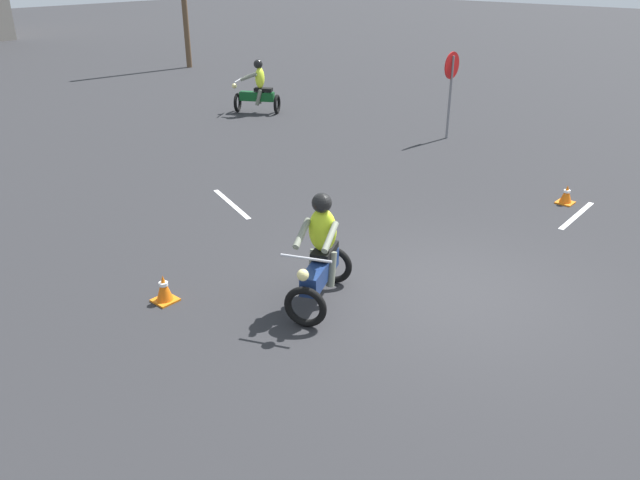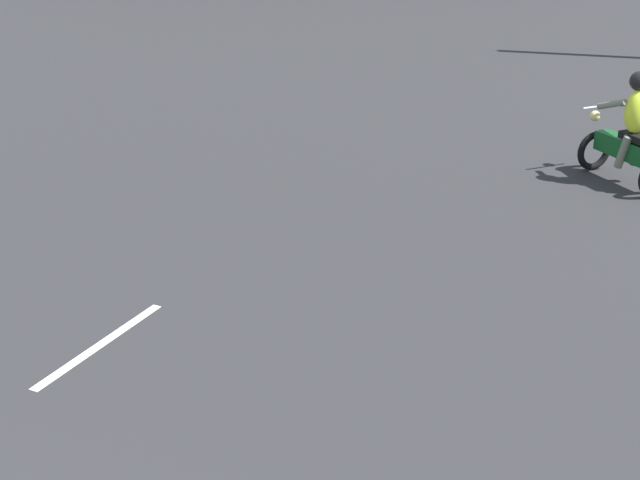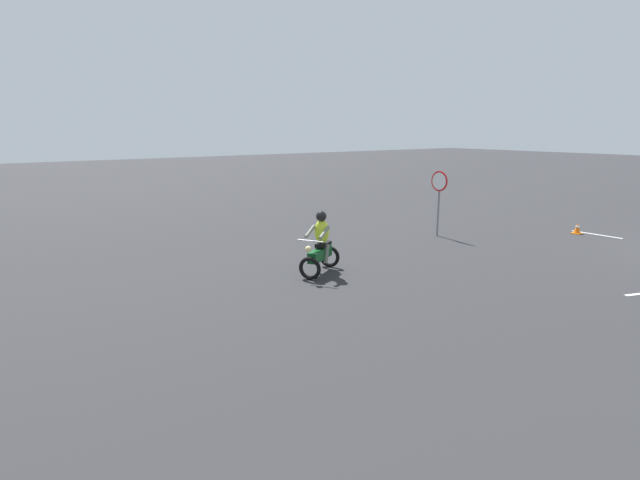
# 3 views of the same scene
# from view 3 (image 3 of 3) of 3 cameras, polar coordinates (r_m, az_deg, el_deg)

# --- Properties ---
(motorcycle_rider_background) EXTENTS (1.23, 1.51, 1.66)m
(motorcycle_rider_background) POSITION_cam_3_polar(r_m,az_deg,el_deg) (13.09, 0.06, -0.71)
(motorcycle_rider_background) COLOR black
(motorcycle_rider_background) RESTS_ON ground
(stop_sign) EXTENTS (0.70, 0.08, 2.30)m
(stop_sign) POSITION_cam_3_polar(r_m,az_deg,el_deg) (17.99, 13.45, 5.56)
(stop_sign) COLOR slate
(stop_sign) RESTS_ON ground
(traffic_cone_near_right) EXTENTS (0.32, 0.32, 0.38)m
(traffic_cone_near_right) POSITION_cam_3_polar(r_m,az_deg,el_deg) (20.38, 27.33, 1.16)
(traffic_cone_near_right) COLOR orange
(traffic_cone_near_right) RESTS_ON ground
(lane_stripe_e) EXTENTS (1.75, 0.16, 0.01)m
(lane_stripe_e) POSITION_cam_3_polar(r_m,az_deg,el_deg) (20.58, 29.03, 0.56)
(lane_stripe_e) COLOR silver
(lane_stripe_e) RESTS_ON ground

